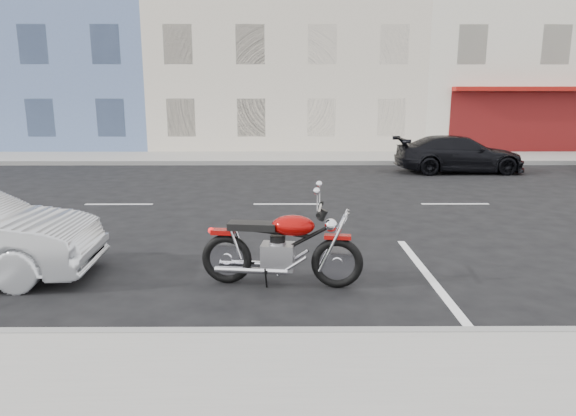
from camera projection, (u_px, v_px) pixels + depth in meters
name	position (u px, v px, depth m)	size (l,w,h in m)	color
ground	(371.00, 204.00, 12.19)	(120.00, 120.00, 0.00)	black
sidewalk_far	(212.00, 158.00, 20.65)	(80.00, 3.40, 0.15)	gray
curb_near	(1.00, 337.00, 5.31)	(80.00, 0.12, 0.16)	gray
curb_far	(206.00, 163.00, 18.99)	(80.00, 0.12, 0.16)	gray
bldg_blue	(55.00, 17.00, 26.64)	(12.00, 12.00, 13.00)	#5B73A3
bldg_cream	(286.00, 33.00, 26.87)	(12.00, 12.00, 11.50)	beige
bldg_corner	(534.00, 23.00, 26.83)	(14.00, 12.00, 12.50)	silver
motorcycle	(339.00, 252.00, 6.79)	(2.19, 0.72, 1.10)	black
car_far	(459.00, 154.00, 17.13)	(1.71, 4.22, 1.22)	black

